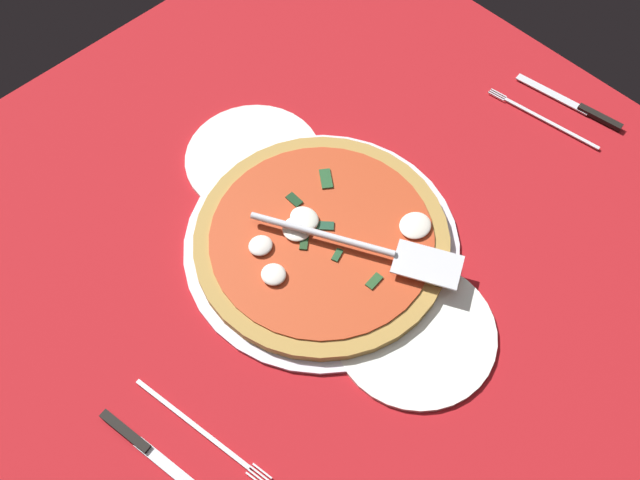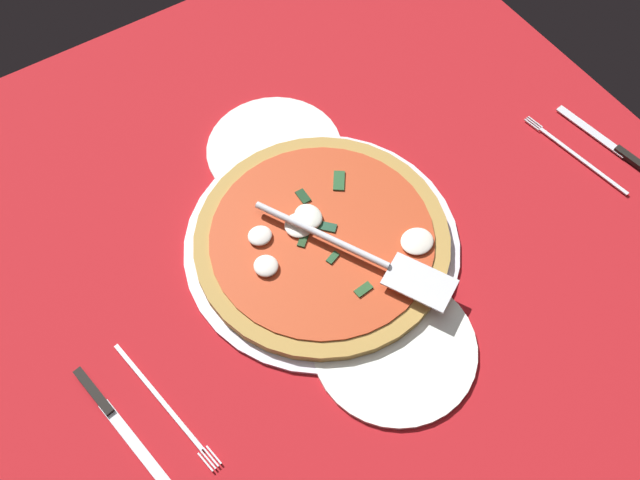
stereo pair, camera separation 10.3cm
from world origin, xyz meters
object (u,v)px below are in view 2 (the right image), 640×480
(dinner_plate_right, at_px, (274,150))
(place_setting_near, at_px, (595,152))
(pizza_server, at_px, (362,254))
(place_setting_far, at_px, (138,411))
(dinner_plate_left, at_px, (395,348))
(pizza, at_px, (320,240))

(dinner_plate_right, bearing_deg, place_setting_near, -123.72)
(pizza_server, distance_m, place_setting_far, 0.36)
(dinner_plate_left, xyz_separation_m, pizza_server, (0.13, -0.03, 0.04))
(dinner_plate_right, relative_size, place_setting_near, 1.06)
(place_setting_near, height_order, place_setting_far, same)
(dinner_plate_left, relative_size, pizza, 0.60)
(dinner_plate_right, distance_m, place_setting_near, 0.51)
(dinner_plate_left, xyz_separation_m, pizza, (0.19, -0.00, 0.01))
(pizza, bearing_deg, place_setting_near, -101.75)
(dinner_plate_right, height_order, place_setting_near, place_setting_near)
(dinner_plate_right, height_order, pizza_server, pizza_server)
(dinner_plate_left, relative_size, pizza_server, 0.78)
(pizza, xyz_separation_m, place_setting_near, (-0.10, -0.46, -0.01))
(pizza_server, bearing_deg, dinner_plate_right, 150.31)
(dinner_plate_right, relative_size, pizza_server, 0.75)
(pizza, bearing_deg, dinner_plate_right, -10.90)
(place_setting_near, bearing_deg, pizza_server, 77.89)
(dinner_plate_left, height_order, dinner_plate_right, same)
(pizza, distance_m, place_setting_far, 0.34)
(place_setting_near, distance_m, place_setting_far, 0.80)
(pizza_server, bearing_deg, place_setting_far, -115.50)
(dinner_plate_left, bearing_deg, place_setting_near, -78.56)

